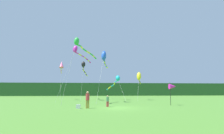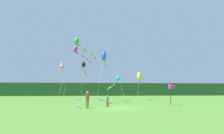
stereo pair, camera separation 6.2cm
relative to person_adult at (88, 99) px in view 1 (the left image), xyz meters
name	(u,v)px [view 1 (the left image)]	position (x,y,z in m)	size (l,w,h in m)	color
ground_plane	(117,108)	(3.18, 0.20, -0.99)	(120.00, 120.00, 0.00)	#4C842D
distant_treeline	(102,89)	(3.18, 45.20, 1.26)	(108.00, 2.57, 4.50)	#234C23
person_adult	(88,99)	(0.00, 0.00, 0.00)	(0.39, 0.39, 1.77)	olive
person_child	(108,100)	(2.21, 1.46, -0.27)	(0.29, 0.29, 1.30)	#B23338
cooler_box	(78,107)	(-0.94, -0.15, -0.78)	(0.43, 0.33, 0.42)	silver
banner_flag_pole	(173,87)	(10.63, 2.88, 1.35)	(0.90, 0.70, 2.88)	black
kite_green	(80,44)	(-1.50, 6.26, 7.46)	(4.33, 6.93, 9.39)	#B2B2B2
kite_magenta	(77,51)	(-2.65, 14.01, 8.22)	(5.20, 8.42, 10.25)	#B2B2B2
kite_black	(84,66)	(-1.56, 17.28, 5.74)	(1.06, 10.01, 7.73)	#B2B2B2
kite_yellow	(139,77)	(9.39, 15.20, 3.55)	(2.05, 5.50, 5.58)	#B2B2B2
kite_cyan	(116,80)	(5.10, 16.71, 2.97)	(2.72, 10.17, 5.01)	#B2B2B2
kite_rainbow	(61,65)	(-5.91, 16.79, 5.82)	(1.30, 6.48, 7.75)	#B2B2B2
kite_blue	(104,57)	(2.15, 9.05, 6.28)	(2.07, 7.23, 8.35)	#B2B2B2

